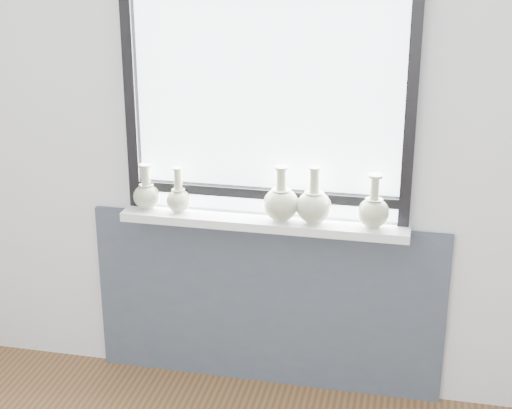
% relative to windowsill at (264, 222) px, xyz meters
% --- Properties ---
extents(back_wall, '(3.60, 0.02, 2.60)m').
position_rel_windowsill_xyz_m(back_wall, '(0.00, 0.10, 0.42)').
color(back_wall, silver).
rests_on(back_wall, ground).
extents(apron_panel, '(1.70, 0.03, 0.86)m').
position_rel_windowsill_xyz_m(apron_panel, '(0.00, 0.07, -0.45)').
color(apron_panel, '#3E4958').
rests_on(apron_panel, ground).
extents(windowsill, '(1.32, 0.18, 0.04)m').
position_rel_windowsill_xyz_m(windowsill, '(0.00, 0.00, 0.00)').
color(windowsill, white).
rests_on(windowsill, apron_panel).
extents(window, '(1.30, 0.06, 1.05)m').
position_rel_windowsill_xyz_m(window, '(0.00, 0.06, 0.56)').
color(window, black).
rests_on(window, windowsill).
extents(vase_a, '(0.13, 0.13, 0.21)m').
position_rel_windowsill_xyz_m(vase_a, '(-0.56, 0.01, 0.09)').
color(vase_a, '#ABB892').
rests_on(vase_a, windowsill).
extents(vase_b, '(0.12, 0.12, 0.21)m').
position_rel_windowsill_xyz_m(vase_b, '(-0.40, -0.00, 0.09)').
color(vase_b, '#ABB892').
rests_on(vase_b, windowsill).
extents(vase_c, '(0.16, 0.16, 0.25)m').
position_rel_windowsill_xyz_m(vase_c, '(0.08, -0.01, 0.10)').
color(vase_c, '#ABB892').
rests_on(vase_c, windowsill).
extents(vase_d, '(0.16, 0.16, 0.26)m').
position_rel_windowsill_xyz_m(vase_d, '(0.23, -0.01, 0.10)').
color(vase_d, '#ABB892').
rests_on(vase_d, windowsill).
extents(vase_e, '(0.14, 0.14, 0.24)m').
position_rel_windowsill_xyz_m(vase_e, '(0.49, -0.00, 0.10)').
color(vase_e, '#ABB892').
rests_on(vase_e, windowsill).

